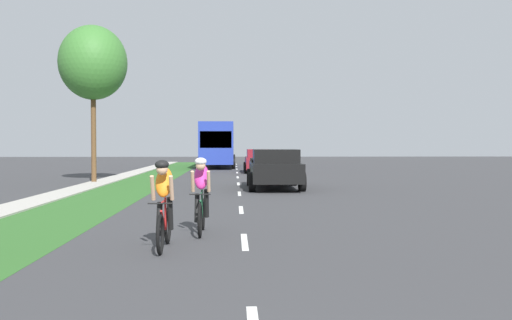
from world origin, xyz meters
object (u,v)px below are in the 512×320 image
object	(u,v)px
cyclist_lead	(164,203)
cyclist_trailing	(201,195)
sedan_maroon	(259,161)
pickup_black	(275,169)
street_tree_near	(93,63)
bus_blue	(218,143)

from	to	relation	value
cyclist_lead	cyclist_trailing	world-z (taller)	same
cyclist_trailing	sedan_maroon	bearing A→B (deg)	84.67
pickup_black	cyclist_trailing	bearing A→B (deg)	-101.57
sedan_maroon	street_tree_near	bearing A→B (deg)	-131.83
sedan_maroon	pickup_black	bearing A→B (deg)	-89.76
sedan_maroon	street_tree_near	distance (m)	13.46
cyclist_trailing	bus_blue	size ratio (longest dim) A/B	0.15
cyclist_lead	pickup_black	bearing A→B (deg)	77.52
sedan_maroon	bus_blue	world-z (taller)	bus_blue
cyclist_lead	cyclist_trailing	size ratio (longest dim) A/B	1.00
cyclist_lead	street_tree_near	distance (m)	18.53
cyclist_trailing	pickup_black	distance (m)	11.75
sedan_maroon	street_tree_near	size ratio (longest dim) A/B	0.57
sedan_maroon	street_tree_near	world-z (taller)	street_tree_near
cyclist_trailing	pickup_black	size ratio (longest dim) A/B	0.34
pickup_black	bus_blue	world-z (taller)	bus_blue
cyclist_lead	street_tree_near	size ratio (longest dim) A/B	0.23
cyclist_lead	pickup_black	world-z (taller)	pickup_black
bus_blue	pickup_black	bearing A→B (deg)	-82.33
pickup_black	cyclist_lead	bearing A→B (deg)	-102.48
cyclist_lead	cyclist_trailing	bearing A→B (deg)	71.44
cyclist_trailing	bus_blue	bearing A→B (deg)	91.07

